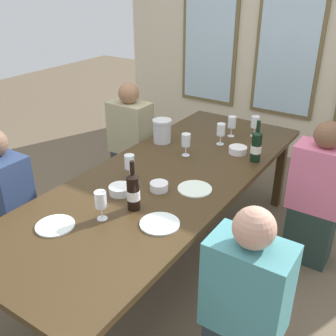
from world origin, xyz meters
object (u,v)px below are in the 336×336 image
(tasting_bowl_0, at_px, (238,150))
(wine_glass_1, at_px, (221,131))
(white_plate_2, at_px, (55,226))
(seated_person_3, at_px, (316,198))
(wine_glass_5, at_px, (232,123))
(white_plate_1, at_px, (160,224))
(metal_pitcher, at_px, (162,131))
(wine_glass_3, at_px, (101,200))
(seated_person_1, at_px, (244,312))
(dining_table, at_px, (167,183))
(tasting_bowl_1, at_px, (120,190))
(seated_person_2, at_px, (131,144))
(wine_glass_0, at_px, (255,122))
(tasting_bowl_2, at_px, (159,186))
(wine_bottle_0, at_px, (256,146))
(wine_glass_2, at_px, (186,141))
(wine_glass_4, at_px, (129,163))
(white_plate_0, at_px, (195,189))
(seated_person_0, at_px, (7,209))
(wine_bottle_1, at_px, (133,191))

(tasting_bowl_0, bearing_deg, wine_glass_1, 156.75)
(white_plate_2, distance_m, seated_person_3, 1.82)
(wine_glass_5, relative_size, seated_person_3, 0.16)
(white_plate_1, height_order, wine_glass_5, wine_glass_5)
(metal_pitcher, distance_m, wine_glass_3, 1.17)
(metal_pitcher, distance_m, seated_person_1, 1.68)
(dining_table, relative_size, wine_glass_5, 15.51)
(tasting_bowl_1, xyz_separation_m, seated_person_2, (-0.76, 1.05, -0.24))
(wine_glass_0, bearing_deg, wine_glass_1, -116.72)
(seated_person_1, bearing_deg, tasting_bowl_2, 151.19)
(wine_glass_5, bearing_deg, seated_person_2, -167.28)
(wine_bottle_0, height_order, wine_glass_1, wine_bottle_0)
(wine_bottle_0, distance_m, seated_person_2, 1.33)
(tasting_bowl_0, distance_m, tasting_bowl_2, 0.82)
(wine_glass_2, height_order, wine_glass_4, same)
(wine_bottle_0, height_order, tasting_bowl_1, wine_bottle_0)
(white_plate_1, bearing_deg, wine_glass_1, 101.04)
(tasting_bowl_1, distance_m, seated_person_3, 1.42)
(white_plate_1, xyz_separation_m, tasting_bowl_1, (-0.40, 0.14, 0.02))
(metal_pitcher, bearing_deg, wine_glass_4, -74.43)
(wine_glass_2, height_order, seated_person_2, seated_person_2)
(wine_glass_2, xyz_separation_m, seated_person_2, (-0.80, 0.34, -0.33))
(white_plate_2, bearing_deg, wine_glass_5, 82.41)
(tasting_bowl_2, bearing_deg, white_plate_0, 35.27)
(metal_pitcher, distance_m, seated_person_3, 1.28)
(tasting_bowl_2, xyz_separation_m, wine_glass_4, (-0.25, 0.02, 0.09))
(dining_table, relative_size, seated_person_0, 2.43)
(tasting_bowl_0, bearing_deg, wine_glass_2, -140.37)
(wine_glass_1, relative_size, wine_glass_5, 1.00)
(wine_bottle_0, bearing_deg, white_plate_2, -112.91)
(wine_bottle_0, bearing_deg, tasting_bowl_2, -114.55)
(white_plate_0, xyz_separation_m, wine_glass_0, (-0.04, 1.07, 0.12))
(tasting_bowl_1, bearing_deg, wine_glass_2, 86.32)
(white_plate_0, distance_m, wine_bottle_0, 0.64)
(tasting_bowl_1, xyz_separation_m, seated_person_3, (0.97, 1.00, -0.24))
(wine_bottle_0, distance_m, seated_person_1, 1.31)
(white_plate_2, relative_size, metal_pitcher, 1.12)
(wine_glass_0, xyz_separation_m, wine_glass_5, (-0.16, -0.11, -0.00))
(metal_pitcher, relative_size, wine_glass_0, 1.09)
(metal_pitcher, height_order, wine_glass_0, metal_pitcher)
(wine_glass_3, distance_m, seated_person_3, 1.59)
(metal_pitcher, height_order, wine_glass_3, metal_pitcher)
(wine_bottle_1, relative_size, tasting_bowl_1, 2.16)
(white_plate_2, bearing_deg, wine_glass_0, 78.03)
(seated_person_3, bearing_deg, wine_bottle_1, -126.03)
(wine_bottle_1, relative_size, tasting_bowl_2, 2.63)
(metal_pitcher, xyz_separation_m, wine_glass_5, (0.42, 0.42, 0.02))
(wine_glass_3, bearing_deg, tasting_bowl_1, 109.40)
(white_plate_1, distance_m, wine_glass_5, 1.43)
(wine_glass_1, bearing_deg, seated_person_3, -3.74)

